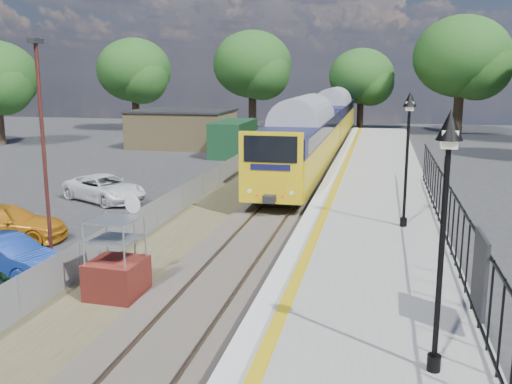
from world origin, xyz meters
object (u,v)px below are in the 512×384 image
(brick_plinth, at_px, (116,260))
(car_yellow, at_px, (5,223))
(speed_sign, at_px, (134,224))
(car_blue, at_px, (7,256))
(car_white, at_px, (105,188))
(train, at_px, (322,124))
(victorian_lamp_south, at_px, (446,183))
(victorian_lamp_north, at_px, (408,128))
(carpark_lamp, at_px, (43,142))

(brick_plinth, xyz_separation_m, car_yellow, (-6.52, 4.23, -0.44))
(speed_sign, bearing_deg, car_blue, -161.73)
(car_white, bearing_deg, train, 1.96)
(victorian_lamp_south, xyz_separation_m, car_white, (-14.06, 15.14, -3.66))
(car_white, bearing_deg, victorian_lamp_north, -83.49)
(brick_plinth, xyz_separation_m, carpark_lamp, (-3.15, 1.85, 2.95))
(victorian_lamp_south, height_order, car_blue, victorian_lamp_south)
(carpark_lamp, bearing_deg, speed_sign, -11.41)
(carpark_lamp, xyz_separation_m, car_white, (-2.91, 9.35, -3.40))
(carpark_lamp, height_order, car_white, carpark_lamp)
(car_white, bearing_deg, carpark_lamp, -135.84)
(brick_plinth, bearing_deg, victorian_lamp_south, -26.22)
(victorian_lamp_north, distance_m, car_white, 15.23)
(victorian_lamp_south, distance_m, brick_plinth, 9.48)
(victorian_lamp_south, distance_m, speed_sign, 9.84)
(victorian_lamp_south, distance_m, victorian_lamp_north, 10.00)
(victorian_lamp_north, relative_size, carpark_lamp, 0.65)
(victorian_lamp_north, bearing_deg, train, 102.66)
(victorian_lamp_north, height_order, car_white, victorian_lamp_north)
(speed_sign, height_order, carpark_lamp, carpark_lamp)
(victorian_lamp_south, distance_m, car_blue, 13.50)
(victorian_lamp_north, bearing_deg, victorian_lamp_south, -88.85)
(train, distance_m, brick_plinth, 29.79)
(victorian_lamp_south, bearing_deg, speed_sign, 147.19)
(brick_plinth, distance_m, car_white, 12.75)
(speed_sign, xyz_separation_m, car_yellow, (-6.52, 3.01, -1.14))
(brick_plinth, distance_m, speed_sign, 1.40)
(train, bearing_deg, speed_sign, -95.02)
(victorian_lamp_south, height_order, car_yellow, victorian_lamp_south)
(carpark_lamp, relative_size, car_blue, 1.88)
(car_yellow, bearing_deg, brick_plinth, -132.16)
(speed_sign, distance_m, car_white, 11.74)
(brick_plinth, bearing_deg, speed_sign, 90.00)
(speed_sign, bearing_deg, car_yellow, 168.80)
(victorian_lamp_north, distance_m, train, 24.27)
(speed_sign, height_order, car_yellow, speed_sign)
(car_blue, height_order, car_white, car_white)
(victorian_lamp_north, xyz_separation_m, speed_sign, (-7.80, -4.84, -2.51))
(car_yellow, xyz_separation_m, car_white, (0.45, 6.97, -0.02))
(train, relative_size, car_white, 8.93)
(brick_plinth, bearing_deg, car_yellow, 147.00)
(train, distance_m, car_yellow, 27.03)
(train, xyz_separation_m, car_yellow, (-9.02, -25.43, -1.69))
(victorian_lamp_north, height_order, train, victorian_lamp_north)
(car_blue, bearing_deg, brick_plinth, -91.34)
(car_blue, bearing_deg, victorian_lamp_north, -55.43)
(car_blue, bearing_deg, train, -1.83)
(car_yellow, relative_size, car_white, 0.99)
(car_white, bearing_deg, brick_plinth, -124.72)
(car_white, bearing_deg, car_blue, -142.13)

